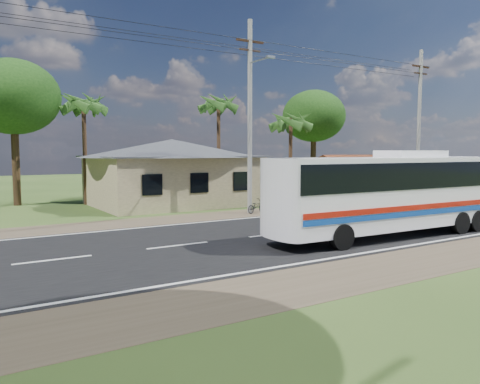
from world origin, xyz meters
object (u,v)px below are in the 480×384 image
(coach_bus, at_px, (394,187))
(motorcycle, at_px, (256,206))
(waiting_shed, at_px, (350,163))
(person, at_px, (373,196))

(coach_bus, distance_m, motorcycle, 9.40)
(waiting_shed, height_order, coach_bus, coach_bus)
(waiting_shed, xyz_separation_m, person, (-1.66, -3.73, -2.00))
(waiting_shed, bearing_deg, motorcycle, -167.33)
(waiting_shed, distance_m, person, 4.55)
(waiting_shed, bearing_deg, coach_bus, -127.79)
(coach_bus, height_order, motorcycle, coach_bus)
(waiting_shed, xyz_separation_m, coach_bus, (-8.83, -11.39, -0.65))
(waiting_shed, distance_m, coach_bus, 14.42)
(motorcycle, height_order, person, person)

